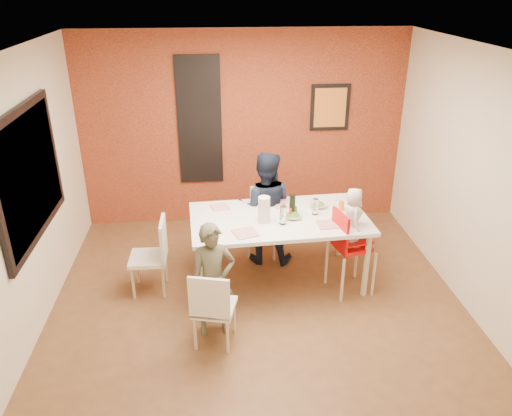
{
  "coord_description": "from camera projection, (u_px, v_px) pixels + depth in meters",
  "views": [
    {
      "loc": [
        -0.44,
        -4.5,
        3.29
      ],
      "look_at": [
        0.0,
        0.3,
        1.05
      ],
      "focal_mm": 35.0,
      "sensor_mm": 36.0,
      "label": 1
    }
  ],
  "objects": [
    {
      "name": "toddler",
      "position": [
        353.0,
        217.0,
        5.39
      ],
      "size": [
        0.22,
        0.33,
        0.67
      ],
      "primitive_type": "imported",
      "rotation": [
        0.0,
        0.0,
        1.53
      ],
      "color": "beige",
      "rests_on": "high_chair"
    },
    {
      "name": "glassblock_strip",
      "position": [
        200.0,
        121.0,
        6.8
      ],
      "size": [
        0.55,
        0.03,
        1.7
      ],
      "primitive_type": "cube",
      "color": "silver",
      "rests_on": "wall_back"
    },
    {
      "name": "condiment_red",
      "position": [
        290.0,
        214.0,
        5.56
      ],
      "size": [
        0.03,
        0.03,
        0.12
      ],
      "primitive_type": "cylinder",
      "color": "red",
      "rests_on": "dining_table"
    },
    {
      "name": "glassblock_surround",
      "position": [
        200.0,
        121.0,
        6.8
      ],
      "size": [
        0.6,
        0.03,
        1.76
      ],
      "primitive_type": "cube",
      "color": "black",
      "rests_on": "wall_back"
    },
    {
      "name": "ceiling",
      "position": [
        259.0,
        51.0,
        4.34
      ],
      "size": [
        4.5,
        4.5,
        0.02
      ],
      "primitive_type": "cube",
      "color": "white",
      "rests_on": "wall_back"
    },
    {
      "name": "plate_far_left",
      "position": [
        220.0,
        207.0,
        5.85
      ],
      "size": [
        0.24,
        0.24,
        0.01
      ],
      "primitive_type": "cube",
      "rotation": [
        0.0,
        0.0,
        0.23
      ],
      "color": "white",
      "rests_on": "dining_table"
    },
    {
      "name": "condiment_brown",
      "position": [
        284.0,
        210.0,
        5.62
      ],
      "size": [
        0.04,
        0.04,
        0.14
      ],
      "primitive_type": "cylinder",
      "color": "brown",
      "rests_on": "dining_table"
    },
    {
      "name": "picture_window_pane",
      "position": [
        31.0,
        174.0,
        4.83
      ],
      "size": [
        0.02,
        1.55,
        1.15
      ],
      "primitive_type": "cube",
      "color": "black",
      "rests_on": "wall_left"
    },
    {
      "name": "art_print_canvas",
      "position": [
        330.0,
        108.0,
        6.87
      ],
      "size": [
        0.44,
        0.01,
        0.54
      ],
      "primitive_type": "cube",
      "color": "orange",
      "rests_on": "wall_back"
    },
    {
      "name": "chair_near",
      "position": [
        212.0,
        306.0,
        4.7
      ],
      "size": [
        0.47,
        0.47,
        0.84
      ],
      "rotation": [
        0.0,
        0.0,
        2.89
      ],
      "color": "white",
      "rests_on": "ground"
    },
    {
      "name": "salad_bowl_b",
      "position": [
        318.0,
        205.0,
        5.85
      ],
      "size": [
        0.22,
        0.22,
        0.05
      ],
      "primitive_type": "imported",
      "rotation": [
        0.0,
        0.0,
        -0.08
      ],
      "color": "silver",
      "rests_on": "dining_table"
    },
    {
      "name": "ground",
      "position": [
        258.0,
        306.0,
        5.48
      ],
      "size": [
        4.5,
        4.5,
        0.0
      ],
      "primitive_type": "plane",
      "color": "brown",
      "rests_on": "ground"
    },
    {
      "name": "plate_near_right",
      "position": [
        328.0,
        225.0,
        5.44
      ],
      "size": [
        0.23,
        0.23,
        0.01
      ],
      "primitive_type": "cube",
      "rotation": [
        0.0,
        0.0,
        0.06
      ],
      "color": "silver",
      "rests_on": "dining_table"
    },
    {
      "name": "chair_far",
      "position": [
        264.0,
        217.0,
        6.41
      ],
      "size": [
        0.48,
        0.48,
        0.85
      ],
      "rotation": [
        0.0,
        0.0,
        -0.24
      ],
      "color": "silver",
      "rests_on": "ground"
    },
    {
      "name": "wine_glass_a",
      "position": [
        283.0,
        215.0,
        5.42
      ],
      "size": [
        0.07,
        0.07,
        0.21
      ],
      "primitive_type": "cylinder",
      "color": "white",
      "rests_on": "dining_table"
    },
    {
      "name": "wine_glass_b",
      "position": [
        315.0,
        207.0,
        5.65
      ],
      "size": [
        0.07,
        0.07,
        0.19
      ],
      "primitive_type": "cylinder",
      "color": "white",
      "rests_on": "dining_table"
    },
    {
      "name": "child_near",
      "position": [
        213.0,
        280.0,
        4.86
      ],
      "size": [
        0.48,
        0.35,
        1.2
      ],
      "primitive_type": "imported",
      "rotation": [
        0.0,
        0.0,
        0.16
      ],
      "color": "brown",
      "rests_on": "ground"
    },
    {
      "name": "sippy_cup",
      "position": [
        341.0,
        206.0,
        5.77
      ],
      "size": [
        0.06,
        0.06,
        0.11
      ],
      "primitive_type": "cylinder",
      "color": "orange",
      "rests_on": "dining_table"
    },
    {
      "name": "high_chair",
      "position": [
        348.0,
        244.0,
        5.52
      ],
      "size": [
        0.51,
        0.51,
        1.0
      ],
      "rotation": [
        0.0,
        0.0,
        1.81
      ],
      "color": "red",
      "rests_on": "ground"
    },
    {
      "name": "child_far",
      "position": [
        265.0,
        208.0,
        6.1
      ],
      "size": [
        0.78,
        0.66,
        1.43
      ],
      "primitive_type": "imported",
      "rotation": [
        0.0,
        0.0,
        2.96
      ],
      "color": "black",
      "rests_on": "ground"
    },
    {
      "name": "brick_accent_wall",
      "position": [
        243.0,
        130.0,
        6.93
      ],
      "size": [
        4.5,
        0.02,
        2.7
      ],
      "primitive_type": "cube",
      "color": "maroon",
      "rests_on": "ground"
    },
    {
      "name": "dining_table",
      "position": [
        279.0,
        223.0,
        5.65
      ],
      "size": [
        2.04,
        1.22,
        0.83
      ],
      "rotation": [
        0.0,
        0.0,
        0.06
      ],
      "color": "white",
      "rests_on": "ground"
    },
    {
      "name": "wall_left",
      "position": [
        23.0,
        202.0,
        4.73
      ],
      "size": [
        0.02,
        4.5,
        2.7
      ],
      "primitive_type": "cube",
      "color": "beige",
      "rests_on": "ground"
    },
    {
      "name": "wall_right",
      "position": [
        477.0,
        185.0,
        5.1
      ],
      "size": [
        0.02,
        4.5,
        2.7
      ],
      "primitive_type": "cube",
      "color": "beige",
      "rests_on": "ground"
    },
    {
      "name": "plate_near_left",
      "position": [
        245.0,
        233.0,
        5.26
      ],
      "size": [
        0.3,
        0.3,
        0.01
      ],
      "primitive_type": "cube",
      "rotation": [
        0.0,
        0.0,
        0.33
      ],
      "color": "white",
      "rests_on": "dining_table"
    },
    {
      "name": "plate_far_mid",
      "position": [
        284.0,
        204.0,
        5.93
      ],
      "size": [
        0.26,
        0.26,
        0.01
      ],
      "primitive_type": "cube",
      "rotation": [
        0.0,
        0.0,
        0.08
      ],
      "color": "white",
      "rests_on": "dining_table"
    },
    {
      "name": "chair_left",
      "position": [
        155.0,
        252.0,
        5.57
      ],
      "size": [
        0.41,
        0.41,
        0.88
      ],
      "rotation": [
        0.0,
        0.0,
        4.7
      ],
      "color": "white",
      "rests_on": "ground"
    },
    {
      "name": "paper_towel_roll",
      "position": [
        264.0,
        210.0,
        5.45
      ],
      "size": [
        0.13,
        0.13,
        0.3
      ],
      "primitive_type": "cylinder",
      "color": "silver",
      "rests_on": "dining_table"
    },
    {
      "name": "picture_window_frame",
      "position": [
        29.0,
        174.0,
        4.83
      ],
      "size": [
        0.05,
        1.7,
        1.3
      ],
      "primitive_type": "cube",
      "color": "black",
      "rests_on": "wall_left"
    },
    {
      "name": "wall_front",
      "position": [
        296.0,
        346.0,
        2.88
      ],
      "size": [
        4.5,
        0.02,
        2.7
      ],
      "primitive_type": "cube",
      "color": "beige",
      "rests_on": "ground"
    },
    {
      "name": "condiment_green",
      "position": [
        296.0,
        211.0,
        5.62
      ],
      "size": [
        0.03,
        0.03,
        0.12
      ],
      "primitive_type": "cylinder",
      "color": "#3F7B29",
      "rests_on": "dining_table"
    },
    {
      "name": "salad_bowl_a",
      "position": [
        293.0,
        216.0,
        5.58
      ],
      "size": [
        0.22,
        0.22,
        0.05
      ],
      "primitive_type": "imported",
      "rotation": [
        0.0,
        0.0,
        -0.14
      ],
      "color": "white",
      "rests_on": "dining_table"
    },
    {
      "name": "art_print_frame",
      "position": [
        330.0,
        107.0,
        6.88
      ],
      "size": [
        0.54,
        0.03,
        0.64
      ],
      "primitive_type": "cube",
      "color": "black",
      "rests_on": "wall_back"
    },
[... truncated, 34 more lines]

